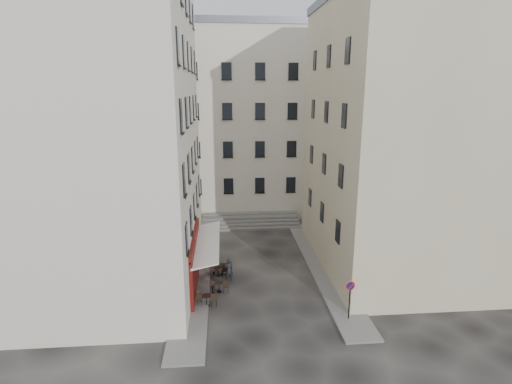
{
  "coord_description": "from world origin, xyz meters",
  "views": [
    {
      "loc": [
        -2.45,
        -23.05,
        12.5
      ],
      "look_at": [
        -0.2,
        4.0,
        5.45
      ],
      "focal_mm": 28.0,
      "sensor_mm": 36.0,
      "label": 1
    }
  ],
  "objects": [
    {
      "name": "bollard_near",
      "position": [
        -3.25,
        -1.0,
        0.53
      ],
      "size": [
        0.12,
        0.12,
        0.98
      ],
      "color": "black",
      "rests_on": "ground"
    },
    {
      "name": "building_left",
      "position": [
        -10.5,
        3.0,
        10.31
      ],
      "size": [
        12.2,
        16.2,
        20.6
      ],
      "color": "beige",
      "rests_on": "ground"
    },
    {
      "name": "bistro_table_c",
      "position": [
        -2.96,
        2.19,
        0.42
      ],
      "size": [
        1.17,
        0.55,
        0.82
      ],
      "color": "black",
      "rests_on": "ground"
    },
    {
      "name": "bistro_table_d",
      "position": [
        -2.68,
        2.33,
        0.49
      ],
      "size": [
        1.35,
        0.63,
        0.95
      ],
      "color": "black",
      "rests_on": "ground"
    },
    {
      "name": "bistro_table_e",
      "position": [
        -3.6,
        4.66,
        0.49
      ],
      "size": [
        1.35,
        0.63,
        0.95
      ],
      "color": "black",
      "rests_on": "ground"
    },
    {
      "name": "bistro_table_b",
      "position": [
        -2.87,
        -0.08,
        0.43
      ],
      "size": [
        1.2,
        0.56,
        0.84
      ],
      "color": "black",
      "rests_on": "ground"
    },
    {
      "name": "bollard_mid",
      "position": [
        -3.25,
        2.5,
        0.53
      ],
      "size": [
        0.12,
        0.12,
        0.98
      ],
      "color": "black",
      "rests_on": "ground"
    },
    {
      "name": "building_right",
      "position": [
        10.5,
        3.5,
        9.31
      ],
      "size": [
        12.2,
        14.2,
        18.6
      ],
      "color": "#BCAD8B",
      "rests_on": "ground"
    },
    {
      "name": "building_back",
      "position": [
        -1.0,
        19.0,
        9.31
      ],
      "size": [
        18.2,
        10.2,
        18.6
      ],
      "color": "beige",
      "rests_on": "ground"
    },
    {
      "name": "cafe_storefront",
      "position": [
        -4.32,
        1.0,
        1.88
      ],
      "size": [
        1.74,
        7.3,
        3.5
      ],
      "color": "#47100A",
      "rests_on": "ground"
    },
    {
      "name": "pedestrian",
      "position": [
        -2.24,
        1.4,
        0.81
      ],
      "size": [
        0.69,
        0.58,
        1.63
      ],
      "primitive_type": "imported",
      "rotation": [
        0.0,
        0.0,
        3.51
      ],
      "color": "black",
      "rests_on": "ground"
    },
    {
      "name": "stone_steps",
      "position": [
        0.0,
        12.57,
        0.4
      ],
      "size": [
        9.0,
        3.15,
        0.8
      ],
      "color": "#64615F",
      "rests_on": "ground"
    },
    {
      "name": "bistro_table_a",
      "position": [
        -3.6,
        -1.68,
        0.44
      ],
      "size": [
        1.22,
        0.57,
        0.86
      ],
      "color": "black",
      "rests_on": "ground"
    },
    {
      "name": "no_parking_sign",
      "position": [
        4.3,
        -3.87,
        1.69
      ],
      "size": [
        0.54,
        0.15,
        2.39
      ],
      "rotation": [
        0.0,
        0.0,
        0.18
      ],
      "color": "black",
      "rests_on": "ground"
    },
    {
      "name": "sidewalk_right",
      "position": [
        4.5,
        3.0,
        0.06
      ],
      "size": [
        2.0,
        18.0,
        0.12
      ],
      "primitive_type": "cube",
      "color": "slate",
      "rests_on": "ground"
    },
    {
      "name": "bollard_far",
      "position": [
        -3.25,
        6.0,
        0.53
      ],
      "size": [
        0.12,
        0.12,
        0.98
      ],
      "color": "black",
      "rests_on": "ground"
    },
    {
      "name": "sidewalk_left",
      "position": [
        -4.5,
        4.0,
        0.06
      ],
      "size": [
        2.0,
        22.0,
        0.12
      ],
      "primitive_type": "cube",
      "color": "slate",
      "rests_on": "ground"
    },
    {
      "name": "ground",
      "position": [
        0.0,
        0.0,
        0.0
      ],
      "size": [
        90.0,
        90.0,
        0.0
      ],
      "primitive_type": "plane",
      "color": "black",
      "rests_on": "ground"
    }
  ]
}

